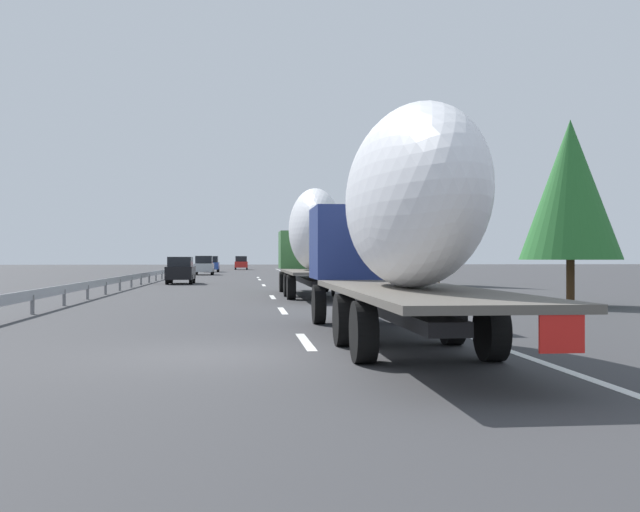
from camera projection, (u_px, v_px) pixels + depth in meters
name	position (u px, v px, depth m)	size (l,w,h in m)	color
ground_plane	(236.00, 282.00, 53.07)	(260.00, 260.00, 0.00)	#38383A
lane_stripe_0	(305.00, 342.00, 15.46)	(3.20, 0.20, 0.01)	white
lane_stripe_1	(283.00, 311.00, 24.39)	(3.20, 0.20, 0.01)	white
lane_stripe_2	(273.00, 297.00, 32.78)	(3.20, 0.20, 0.01)	white
lane_stripe_3	(264.00, 285.00, 46.82)	(3.20, 0.20, 0.01)	white
lane_stripe_4	(260.00, 280.00, 58.53)	(3.20, 0.20, 0.01)	white
lane_stripe_5	(258.00, 277.00, 64.74)	(3.20, 0.20, 0.01)	white
edge_line_right	(306.00, 280.00, 58.61)	(110.00, 0.20, 0.01)	white
truck_lead	(312.00, 238.00, 33.46)	(12.60, 2.55, 4.78)	#387038
truck_trailing	(397.00, 218.00, 14.93)	(13.63, 2.55, 4.55)	navy
car_blue_sedan	(212.00, 264.00, 89.67)	(4.16, 1.78, 1.92)	#28479E
car_red_compact	(241.00, 263.00, 106.44)	(4.04, 1.85, 1.94)	red
car_black_suv	(181.00, 270.00, 49.32)	(4.14, 1.74, 1.80)	black
car_silver_hatch	(204.00, 265.00, 74.79)	(4.15, 1.86, 1.92)	#ADB2B7
road_sign	(338.00, 249.00, 48.64)	(0.10, 0.90, 3.38)	gray
tree_0	(570.00, 190.00, 26.74)	(3.64, 3.64, 6.77)	#472D19
tree_1	(438.00, 212.00, 46.37)	(3.59, 3.59, 7.59)	#472D19
tree_2	(353.00, 233.00, 83.46)	(3.38, 3.38, 7.44)	#472D19
tree_3	(377.00, 237.00, 60.71)	(3.00, 3.00, 5.67)	#472D19
guardrail_median	(156.00, 273.00, 55.43)	(94.00, 0.10, 0.76)	#9EA0A5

